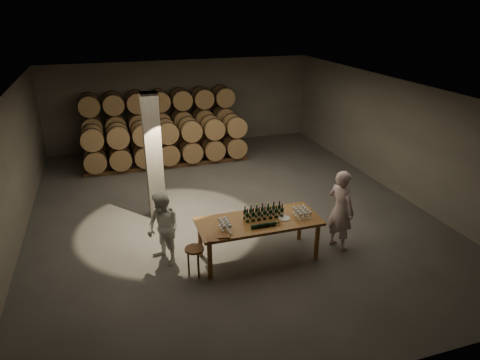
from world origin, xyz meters
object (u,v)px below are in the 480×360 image
object	(u,v)px
bottle_cluster	(264,213)
person_woman	(163,229)
plate	(284,218)
person_man	(341,210)
tasting_table	(259,225)
notebook_near	(223,236)
stool	(195,253)

from	to	relation	value
bottle_cluster	person_woman	xyz separation A→B (m)	(-2.09, 0.35, -0.21)
plate	person_woman	world-z (taller)	person_woman
person_man	bottle_cluster	bearing A→B (deg)	63.54
tasting_table	notebook_near	xyz separation A→B (m)	(-0.90, -0.40, 0.12)
notebook_near	person_woman	bearing A→B (deg)	153.62
plate	notebook_near	world-z (taller)	notebook_near
bottle_cluster	notebook_near	distance (m)	1.15
stool	bottle_cluster	bearing A→B (deg)	12.07
plate	stool	size ratio (longest dim) A/B	0.39
bottle_cluster	plate	world-z (taller)	bottle_cluster
tasting_table	notebook_near	bearing A→B (deg)	-155.87
plate	person_man	distance (m)	1.33
bottle_cluster	notebook_near	xyz separation A→B (m)	(-1.04, -0.48, -0.10)
tasting_table	bottle_cluster	distance (m)	0.27
plate	stool	distance (m)	2.04
plate	person_man	xyz separation A→B (m)	(1.32, -0.05, 0.02)
tasting_table	plate	world-z (taller)	plate
person_man	plate	bearing A→B (deg)	68.60
person_man	person_woman	world-z (taller)	person_man
bottle_cluster	plate	distance (m)	0.45
person_woman	notebook_near	bearing A→B (deg)	22.33
notebook_near	person_man	bearing A→B (deg)	17.59
plate	notebook_near	bearing A→B (deg)	-167.81
notebook_near	stool	xyz separation A→B (m)	(-0.55, 0.14, -0.39)
person_woman	stool	bearing A→B (deg)	6.84
bottle_cluster	plate	size ratio (longest dim) A/B	3.37
tasting_table	plate	size ratio (longest dim) A/B	10.21
bottle_cluster	plate	bearing A→B (deg)	-22.69
tasting_table	bottle_cluster	bearing A→B (deg)	29.60
tasting_table	person_man	size ratio (longest dim) A/B	1.40
tasting_table	stool	size ratio (longest dim) A/B	4.03
bottle_cluster	tasting_table	bearing A→B (deg)	-150.40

